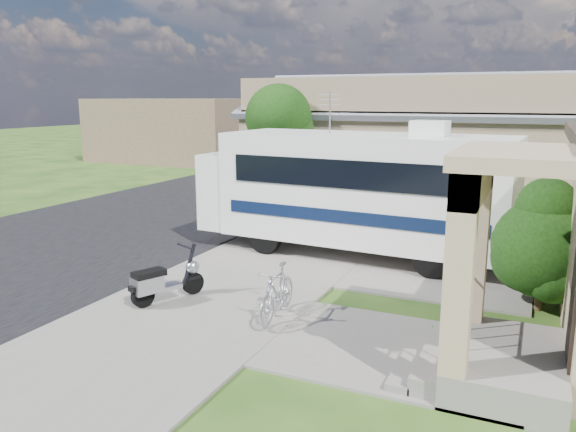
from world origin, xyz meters
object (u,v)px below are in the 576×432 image
at_px(pickup_truck, 266,173).
at_px(van, 314,156).
at_px(scooter, 163,281).
at_px(bicycle, 277,295).
at_px(motorhome, 355,188).
at_px(shrub, 548,243).
at_px(garden_hose, 443,334).

distance_m(pickup_truck, van, 7.21).
height_order(scooter, bicycle, scooter).
bearing_deg(pickup_truck, bicycle, 117.87).
xyz_separation_m(scooter, pickup_truck, (-4.41, 13.44, 0.31)).
relative_size(motorhome, van, 1.42).
bearing_deg(shrub, garden_hose, -125.24).
bearing_deg(bicycle, pickup_truck, 112.69).
bearing_deg(van, shrub, -57.35).
xyz_separation_m(motorhome, shrub, (4.60, -2.28, -0.45)).
relative_size(shrub, bicycle, 1.56).
xyz_separation_m(bicycle, pickup_truck, (-6.86, 13.27, 0.30)).
bearing_deg(bicycle, garden_hose, 4.58).
distance_m(bicycle, van, 21.75).
xyz_separation_m(shrub, pickup_truck, (-11.34, 10.61, -0.54)).
distance_m(scooter, van, 21.21).
distance_m(motorhome, van, 17.16).
height_order(bicycle, garden_hose, bicycle).
height_order(bicycle, van, van).
relative_size(pickup_truck, van, 0.99).
relative_size(motorhome, garden_hose, 22.08).
distance_m(scooter, garden_hose, 5.44).
height_order(pickup_truck, van, van).
xyz_separation_m(shrub, bicycle, (-4.49, -2.67, -0.84)).
bearing_deg(motorhome, bicycle, -85.34).
distance_m(motorhome, bicycle, 5.11).
height_order(scooter, van, van).
relative_size(bicycle, pickup_truck, 0.29).
distance_m(scooter, bicycle, 2.45).
relative_size(bicycle, garden_hose, 4.48).
bearing_deg(garden_hose, scooter, -173.24).
xyz_separation_m(motorhome, pickup_truck, (-6.74, 8.33, -0.99)).
relative_size(bicycle, van, 0.29).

